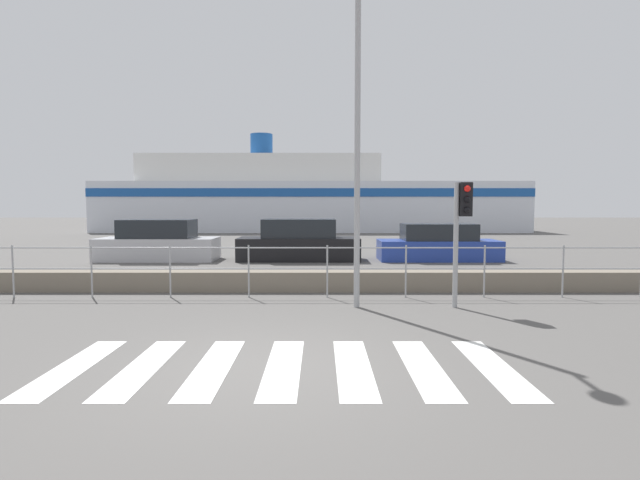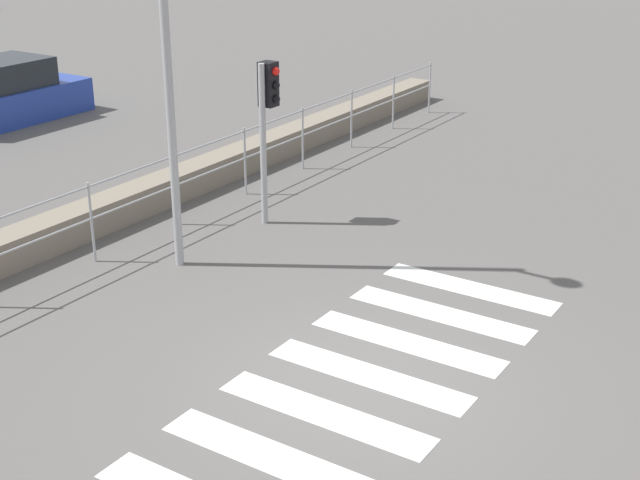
# 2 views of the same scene
# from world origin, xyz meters

# --- Properties ---
(ground_plane) EXTENTS (160.00, 160.00, 0.00)m
(ground_plane) POSITION_xyz_m (0.00, 0.00, 0.00)
(ground_plane) COLOR #565451
(crosswalk) EXTENTS (5.85, 2.40, 0.01)m
(crosswalk) POSITION_xyz_m (0.25, 0.00, 0.00)
(crosswalk) COLOR silver
(crosswalk) RESTS_ON ground_plane
(seawall) EXTENTS (25.61, 0.55, 0.48)m
(seawall) POSITION_xyz_m (0.00, 5.76, 0.24)
(seawall) COLOR slate
(seawall) RESTS_ON ground_plane
(harbor_fence) EXTENTS (23.08, 0.04, 1.18)m
(harbor_fence) POSITION_xyz_m (0.00, 4.88, 0.78)
(harbor_fence) COLOR #9EA0A3
(harbor_fence) RESTS_ON ground_plane
(traffic_light_far) EXTENTS (0.34, 0.32, 2.54)m
(traffic_light_far) POSITION_xyz_m (3.58, 3.76, 1.87)
(traffic_light_far) COLOR #9EA0A3
(traffic_light_far) RESTS_ON ground_plane
(streetlamp) EXTENTS (0.32, 1.07, 6.37)m
(streetlamp) POSITION_xyz_m (1.47, 3.62, 3.92)
(streetlamp) COLOR #9EA0A3
(streetlamp) RESTS_ON ground_plane
(ferry_boat) EXTENTS (33.68, 7.10, 7.87)m
(ferry_boat) POSITION_xyz_m (-0.81, 34.72, 2.58)
(ferry_boat) COLOR silver
(ferry_boat) RESTS_ON ground_plane
(parked_car_silver) EXTENTS (4.42, 1.80, 1.54)m
(parked_car_silver) POSITION_xyz_m (-5.43, 12.60, 0.66)
(parked_car_silver) COLOR #BCBCC1
(parked_car_silver) RESTS_ON ground_plane
(parked_car_black) EXTENTS (4.58, 1.76, 1.56)m
(parked_car_black) POSITION_xyz_m (-0.07, 12.60, 0.67)
(parked_car_black) COLOR black
(parked_car_black) RESTS_ON ground_plane
(parked_car_blue) EXTENTS (4.50, 1.72, 1.39)m
(parked_car_blue) POSITION_xyz_m (5.21, 12.60, 0.59)
(parked_car_blue) COLOR #233D9E
(parked_car_blue) RESTS_ON ground_plane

